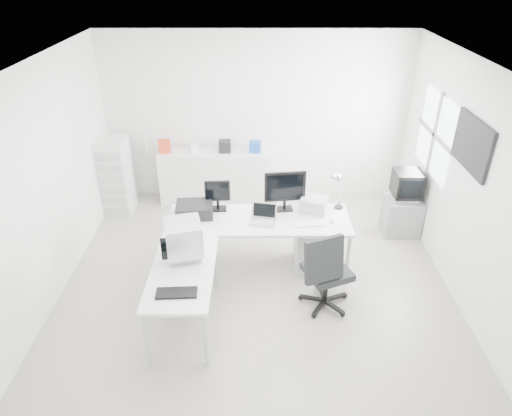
{
  "coord_description": "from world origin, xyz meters",
  "views": [
    {
      "loc": [
        0.01,
        -4.78,
        3.85
      ],
      "look_at": [
        0.0,
        0.2,
        1.0
      ],
      "focal_mm": 32.0,
      "sensor_mm": 36.0,
      "label": 1
    }
  ],
  "objects_px": {
    "lcd_monitor_small": "(218,196)",
    "sideboard": "(214,176)",
    "drawer_pedestal": "(309,245)",
    "filing_cabinet": "(116,176)",
    "laptop": "(263,215)",
    "crt_tv": "(407,186)",
    "side_desk": "(185,296)",
    "tv_cabinet": "(401,216)",
    "main_desk": "(259,243)",
    "lcd_monitor_large": "(285,191)",
    "office_chair": "(328,268)",
    "inkjet_printer": "(195,209)",
    "crt_monitor": "(184,240)",
    "laser_printer": "(314,204)"
  },
  "relations": [
    {
      "from": "lcd_monitor_small",
      "to": "sideboard",
      "type": "xyz_separation_m",
      "value": [
        -0.2,
        1.64,
        -0.51
      ]
    },
    {
      "from": "drawer_pedestal",
      "to": "filing_cabinet",
      "type": "relative_size",
      "value": 0.48
    },
    {
      "from": "laptop",
      "to": "sideboard",
      "type": "distance_m",
      "value": 2.18
    },
    {
      "from": "crt_tv",
      "to": "sideboard",
      "type": "xyz_separation_m",
      "value": [
        -2.94,
        1.05,
        -0.35
      ]
    },
    {
      "from": "side_desk",
      "to": "crt_tv",
      "type": "relative_size",
      "value": 2.8
    },
    {
      "from": "laptop",
      "to": "lcd_monitor_small",
      "type": "bearing_deg",
      "value": 160.54
    },
    {
      "from": "tv_cabinet",
      "to": "filing_cabinet",
      "type": "bearing_deg",
      "value": 171.04
    },
    {
      "from": "tv_cabinet",
      "to": "main_desk",
      "type": "bearing_deg",
      "value": -158.85
    },
    {
      "from": "drawer_pedestal",
      "to": "filing_cabinet",
      "type": "distance_m",
      "value": 3.39
    },
    {
      "from": "lcd_monitor_large",
      "to": "office_chair",
      "type": "height_order",
      "value": "lcd_monitor_large"
    },
    {
      "from": "drawer_pedestal",
      "to": "filing_cabinet",
      "type": "height_order",
      "value": "filing_cabinet"
    },
    {
      "from": "lcd_monitor_large",
      "to": "crt_tv",
      "type": "distance_m",
      "value": 1.94
    },
    {
      "from": "tv_cabinet",
      "to": "filing_cabinet",
      "type": "distance_m",
      "value": 4.57
    },
    {
      "from": "inkjet_printer",
      "to": "filing_cabinet",
      "type": "height_order",
      "value": "filing_cabinet"
    },
    {
      "from": "drawer_pedestal",
      "to": "office_chair",
      "type": "xyz_separation_m",
      "value": [
        0.12,
        -0.85,
        0.25
      ]
    },
    {
      "from": "crt_monitor",
      "to": "sideboard",
      "type": "distance_m",
      "value": 2.79
    },
    {
      "from": "laptop",
      "to": "office_chair",
      "type": "height_order",
      "value": "office_chair"
    },
    {
      "from": "crt_tv",
      "to": "office_chair",
      "type": "bearing_deg",
      "value": -129.84
    },
    {
      "from": "main_desk",
      "to": "crt_tv",
      "type": "relative_size",
      "value": 4.8
    },
    {
      "from": "laptop",
      "to": "laser_printer",
      "type": "distance_m",
      "value": 0.77
    },
    {
      "from": "filing_cabinet",
      "to": "inkjet_printer",
      "type": "bearing_deg",
      "value": -44.82
    },
    {
      "from": "lcd_monitor_small",
      "to": "tv_cabinet",
      "type": "distance_m",
      "value": 2.88
    },
    {
      "from": "lcd_monitor_small",
      "to": "laptop",
      "type": "xyz_separation_m",
      "value": [
        0.6,
        -0.35,
        -0.1
      ]
    },
    {
      "from": "office_chair",
      "to": "lcd_monitor_small",
      "type": "bearing_deg",
      "value": 120.35
    },
    {
      "from": "lcd_monitor_large",
      "to": "crt_tv",
      "type": "xyz_separation_m",
      "value": [
        1.84,
        0.6,
        -0.23
      ]
    },
    {
      "from": "drawer_pedestal",
      "to": "filing_cabinet",
      "type": "xyz_separation_m",
      "value": [
        -3.01,
        1.51,
        0.33
      ]
    },
    {
      "from": "side_desk",
      "to": "sideboard",
      "type": "height_order",
      "value": "sideboard"
    },
    {
      "from": "laser_printer",
      "to": "office_chair",
      "type": "relative_size",
      "value": 0.31
    },
    {
      "from": "crt_monitor",
      "to": "tv_cabinet",
      "type": "relative_size",
      "value": 0.81
    },
    {
      "from": "crt_monitor",
      "to": "filing_cabinet",
      "type": "xyz_separation_m",
      "value": [
        -1.46,
        2.41,
        -0.36
      ]
    },
    {
      "from": "crt_monitor",
      "to": "drawer_pedestal",
      "type": "bearing_deg",
      "value": 15.89
    },
    {
      "from": "lcd_monitor_small",
      "to": "sideboard",
      "type": "height_order",
      "value": "lcd_monitor_small"
    },
    {
      "from": "main_desk",
      "to": "crt_tv",
      "type": "height_order",
      "value": "crt_tv"
    },
    {
      "from": "side_desk",
      "to": "drawer_pedestal",
      "type": "relative_size",
      "value": 2.33
    },
    {
      "from": "crt_monitor",
      "to": "tv_cabinet",
      "type": "distance_m",
      "value": 3.55
    },
    {
      "from": "laptop",
      "to": "crt_tv",
      "type": "xyz_separation_m",
      "value": [
        2.14,
        0.95,
        -0.06
      ]
    },
    {
      "from": "side_desk",
      "to": "filing_cabinet",
      "type": "height_order",
      "value": "filing_cabinet"
    },
    {
      "from": "office_chair",
      "to": "drawer_pedestal",
      "type": "bearing_deg",
      "value": 75.58
    },
    {
      "from": "tv_cabinet",
      "to": "crt_tv",
      "type": "xyz_separation_m",
      "value": [
        0.0,
        0.0,
        0.52
      ]
    },
    {
      "from": "lcd_monitor_large",
      "to": "laser_printer",
      "type": "distance_m",
      "value": 0.44
    },
    {
      "from": "inkjet_printer",
      "to": "filing_cabinet",
      "type": "distance_m",
      "value": 2.08
    },
    {
      "from": "laser_printer",
      "to": "tv_cabinet",
      "type": "relative_size",
      "value": 0.59
    },
    {
      "from": "lcd_monitor_small",
      "to": "laser_printer",
      "type": "height_order",
      "value": "lcd_monitor_small"
    },
    {
      "from": "side_desk",
      "to": "inkjet_printer",
      "type": "bearing_deg",
      "value": 90.0
    },
    {
      "from": "main_desk",
      "to": "sideboard",
      "type": "distance_m",
      "value": 2.04
    },
    {
      "from": "lcd_monitor_small",
      "to": "crt_tv",
      "type": "relative_size",
      "value": 0.85
    },
    {
      "from": "side_desk",
      "to": "lcd_monitor_large",
      "type": "distance_m",
      "value": 1.92
    },
    {
      "from": "inkjet_printer",
      "to": "laser_printer",
      "type": "relative_size",
      "value": 1.4
    },
    {
      "from": "main_desk",
      "to": "side_desk",
      "type": "xyz_separation_m",
      "value": [
        -0.85,
        -1.1,
        0.0
      ]
    },
    {
      "from": "inkjet_printer",
      "to": "crt_tv",
      "type": "xyz_separation_m",
      "value": [
        3.04,
        0.75,
        -0.03
      ]
    }
  ]
}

